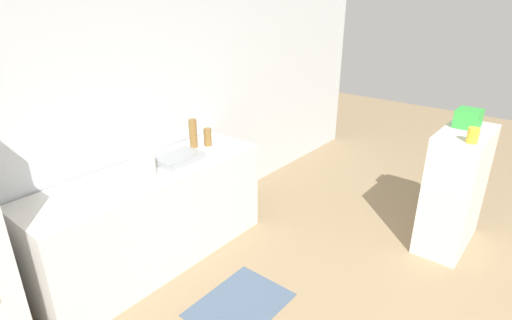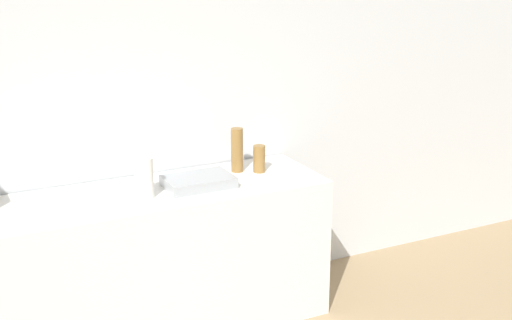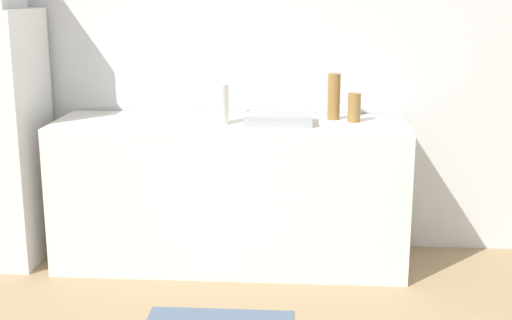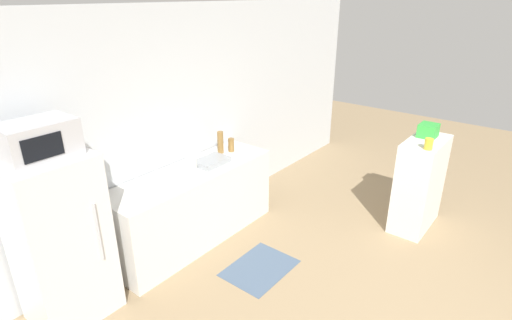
{
  "view_description": "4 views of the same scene",
  "coord_description": "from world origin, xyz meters",
  "views": [
    {
      "loc": [
        -1.62,
        0.32,
        2.22
      ],
      "look_at": [
        0.28,
        1.86,
        1.19
      ],
      "focal_mm": 28.0,
      "sensor_mm": 36.0,
      "label": 1
    },
    {
      "loc": [
        -1.02,
        -0.79,
        2.24
      ],
      "look_at": [
        0.46,
        2.17,
        1.21
      ],
      "focal_mm": 50.0,
      "sensor_mm": 36.0,
      "label": 2
    },
    {
      "loc": [
        0.57,
        -1.2,
        1.65
      ],
      "look_at": [
        0.35,
        1.94,
        0.87
      ],
      "focal_mm": 50.0,
      "sensor_mm": 36.0,
      "label": 3
    },
    {
      "loc": [
        -2.56,
        -0.18,
        2.69
      ],
      "look_at": [
        0.23,
        2.03,
        1.19
      ],
      "focal_mm": 28.0,
      "sensor_mm": 36.0,
      "label": 4
    }
  ],
  "objects": [
    {
      "name": "wall_back",
      "position": [
        0.0,
        3.24,
        1.3
      ],
      "size": [
        8.0,
        0.06,
        2.6
      ],
      "primitive_type": "cube",
      "color": "silver",
      "rests_on": "ground_plane"
    },
    {
      "name": "counter",
      "position": [
        0.13,
        2.88,
        0.44
      ],
      "size": [
        2.06,
        0.63,
        0.87
      ],
      "primitive_type": "cube",
      "color": "silver",
      "rests_on": "ground_plane"
    },
    {
      "name": "sink_basin",
      "position": [
        0.42,
        2.84,
        0.9
      ],
      "size": [
        0.39,
        0.27,
        0.06
      ],
      "primitive_type": "cube",
      "color": "#9EA3A8",
      "rests_on": "counter"
    },
    {
      "name": "bottle_tall",
      "position": [
        0.74,
        2.99,
        1.01
      ],
      "size": [
        0.07,
        0.07,
        0.27
      ],
      "primitive_type": "cylinder",
      "color": "olive",
      "rests_on": "counter"
    },
    {
      "name": "bottle_short",
      "position": [
        0.86,
        2.92,
        0.96
      ],
      "size": [
        0.07,
        0.07,
        0.17
      ],
      "primitive_type": "cylinder",
      "color": "olive",
      "rests_on": "counter"
    },
    {
      "name": "paper_towel_roll",
      "position": [
        0.09,
        2.8,
        0.99
      ],
      "size": [
        0.1,
        0.1,
        0.23
      ],
      "primitive_type": "cylinder",
      "color": "white",
      "rests_on": "counter"
    }
  ]
}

